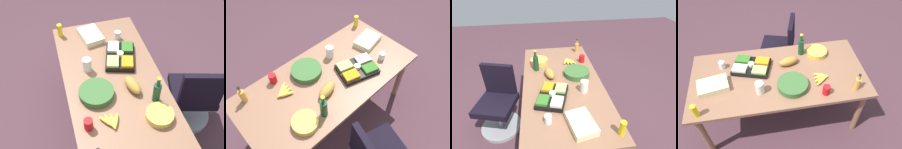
{
  "view_description": "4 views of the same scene",
  "coord_description": "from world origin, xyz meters",
  "views": [
    {
      "loc": [
        -1.78,
        0.52,
        2.86
      ],
      "look_at": [
        0.05,
        0.01,
        0.84
      ],
      "focal_mm": 44.86,
      "sensor_mm": 36.0,
      "label": 1
    },
    {
      "loc": [
        -0.93,
        -1.15,
        2.65
      ],
      "look_at": [
        0.06,
        -0.09,
        0.87
      ],
      "focal_mm": 34.91,
      "sensor_mm": 36.0,
      "label": 2
    },
    {
      "loc": [
        1.83,
        -0.25,
        2.12
      ],
      "look_at": [
        -0.07,
        0.03,
        0.85
      ],
      "focal_mm": 28.97,
      "sensor_mm": 36.0,
      "label": 3
    },
    {
      "loc": [
        0.16,
        1.7,
        2.63
      ],
      "look_at": [
        -0.12,
        0.04,
        0.82
      ],
      "focal_mm": 34.83,
      "sensor_mm": 36.0,
      "label": 4
    }
  ],
  "objects": [
    {
      "name": "ground_plane",
      "position": [
        0.0,
        0.0,
        0.0
      ],
      "size": [
        10.0,
        10.0,
        0.0
      ],
      "primitive_type": "plane",
      "color": "#492D36"
    },
    {
      "name": "conference_table",
      "position": [
        0.0,
        0.0,
        0.71
      ],
      "size": [
        2.0,
        0.97,
        0.79
      ],
      "color": "brown",
      "rests_on": "ground"
    },
    {
      "name": "mayo_jar",
      "position": [
        0.23,
        0.22,
        0.87
      ],
      "size": [
        0.11,
        0.11,
        0.15
      ],
      "primitive_type": "cylinder",
      "rotation": [
        0.0,
        0.0,
        -0.29
      ],
      "color": "white",
      "rests_on": "conference_table"
    },
    {
      "name": "chip_bowl",
      "position": [
        -0.52,
        -0.27,
        0.83
      ],
      "size": [
        0.29,
        0.29,
        0.06
      ],
      "primitive_type": "cylinder",
      "rotation": [
        0.0,
        0.0,
        0.16
      ],
      "color": "gold",
      "rests_on": "conference_table"
    },
    {
      "name": "veggie_tray",
      "position": [
        0.3,
        -0.15,
        0.83
      ],
      "size": [
        0.49,
        0.41,
        0.09
      ],
      "color": "black",
      "rests_on": "conference_table"
    },
    {
      "name": "red_solo_cup",
      "position": [
        -0.46,
        0.36,
        0.85
      ],
      "size": [
        0.08,
        0.08,
        0.11
      ],
      "primitive_type": "cylinder",
      "rotation": [
        0.0,
        0.0,
        -0.0
      ],
      "color": "red",
      "rests_on": "conference_table"
    },
    {
      "name": "dressing_bottle",
      "position": [
        -0.8,
        0.35,
        0.88
      ],
      "size": [
        0.06,
        0.06,
        0.22
      ],
      "color": "gold",
      "rests_on": "conference_table"
    },
    {
      "name": "paper_cup",
      "position": [
        0.64,
        -0.22,
        0.84
      ],
      "size": [
        0.08,
        0.08,
        0.09
      ],
      "primitive_type": "cylinder",
      "rotation": [
        0.0,
        0.0,
        -0.15
      ],
      "color": "white",
      "rests_on": "conference_table"
    },
    {
      "name": "mustard_bottle",
      "position": [
        0.87,
        0.41,
        0.87
      ],
      "size": [
        0.07,
        0.07,
        0.15
      ],
      "primitive_type": "cylinder",
      "rotation": [
        0.0,
        0.0,
        -0.31
      ],
      "color": "yellow",
      "rests_on": "conference_table"
    },
    {
      "name": "wine_bottle",
      "position": [
        -0.32,
        -0.31,
        0.91
      ],
      "size": [
        0.09,
        0.09,
        0.29
      ],
      "color": "#144024",
      "rests_on": "conference_table"
    },
    {
      "name": "bread_loaf",
      "position": [
        -0.14,
        -0.15,
        0.84
      ],
      "size": [
        0.26,
        0.17,
        0.1
      ],
      "primitive_type": "ellipsoid",
      "rotation": [
        0.0,
        0.0,
        0.25
      ],
      "color": "#A57930",
      "rests_on": "conference_table"
    },
    {
      "name": "banana_bunch",
      "position": [
        -0.46,
        0.16,
        0.82
      ],
      "size": [
        0.18,
        0.2,
        0.04
      ],
      "color": "yellow",
      "rests_on": "conference_table"
    },
    {
      "name": "salad_bowl",
      "position": [
        -0.13,
        0.21,
        0.83
      ],
      "size": [
        0.42,
        0.42,
        0.07
      ],
      "primitive_type": "cylinder",
      "rotation": [
        0.0,
        0.0,
        -0.31
      ],
      "color": "#36602D",
      "rests_on": "conference_table"
    },
    {
      "name": "sheet_cake",
      "position": [
        0.73,
        0.08,
        0.83
      ],
      "size": [
        0.36,
        0.28,
        0.07
      ],
      "primitive_type": "cube",
      "rotation": [
        0.0,
        0.0,
        0.19
      ],
      "color": "beige",
      "rests_on": "conference_table"
    }
  ]
}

